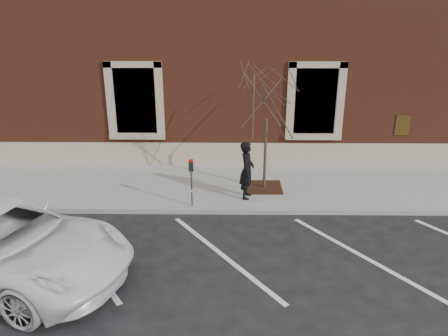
{
  "coord_description": "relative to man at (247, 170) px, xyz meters",
  "views": [
    {
      "loc": [
        0.14,
        -10.89,
        5.37
      ],
      "look_at": [
        0.0,
        0.6,
        1.1
      ],
      "focal_mm": 35.0,
      "sensor_mm": 36.0,
      "label": 1
    }
  ],
  "objects": [
    {
      "name": "parking_stripes",
      "position": [
        -0.65,
        -2.92,
        -0.99
      ],
      "size": [
        28.0,
        4.4,
        0.01
      ],
      "primitive_type": null,
      "color": "silver",
      "rests_on": "ground"
    },
    {
      "name": "curb_near",
      "position": [
        -0.65,
        -0.77,
        -0.92
      ],
      "size": [
        40.0,
        0.12,
        0.15
      ],
      "primitive_type": "cube",
      "color": "#9E9E99",
      "rests_on": "ground"
    },
    {
      "name": "tree_grate",
      "position": [
        0.57,
        0.73,
        -0.83
      ],
      "size": [
        1.08,
        1.08,
        0.03
      ],
      "primitive_type": "cube",
      "color": "#391912",
      "rests_on": "sidewalk_near"
    },
    {
      "name": "building_civic",
      "position": [
        -0.65,
        7.02,
        3.0
      ],
      "size": [
        40.0,
        8.62,
        8.0
      ],
      "color": "maroon",
      "rests_on": "ground"
    },
    {
      "name": "ground",
      "position": [
        -0.65,
        -0.72,
        -0.99
      ],
      "size": [
        120.0,
        120.0,
        0.0
      ],
      "primitive_type": "plane",
      "color": "#28282B",
      "rests_on": "ground"
    },
    {
      "name": "sidewalk_near",
      "position": [
        -0.65,
        1.03,
        -0.92
      ],
      "size": [
        40.0,
        3.5,
        0.15
      ],
      "primitive_type": "cube",
      "color": "#B0ACA5",
      "rests_on": "ground"
    },
    {
      "name": "sapling",
      "position": [
        0.57,
        0.73,
        1.91
      ],
      "size": [
        2.36,
        2.36,
        3.93
      ],
      "color": "#443429",
      "rests_on": "sidewalk_near"
    },
    {
      "name": "man",
      "position": [
        0.0,
        0.0,
        0.0
      ],
      "size": [
        0.5,
        0.67,
        1.68
      ],
      "primitive_type": "imported",
      "rotation": [
        0.0,
        0.0,
        1.4
      ],
      "color": "black",
      "rests_on": "sidewalk_near"
    },
    {
      "name": "parking_meter",
      "position": [
        -1.53,
        -0.6,
        0.11
      ],
      "size": [
        0.12,
        0.09,
        1.36
      ],
      "rotation": [
        0.0,
        0.0,
        0.03
      ],
      "color": "#595B60",
      "rests_on": "sidewalk_near"
    }
  ]
}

